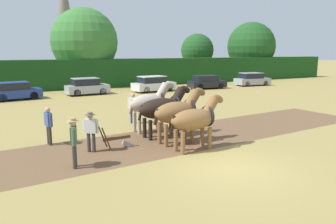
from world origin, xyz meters
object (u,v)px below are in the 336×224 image
(farmer_onlooker_right, at_px, (48,123))
(parked_car_center_right, at_px, (206,82))
(tree_left, at_px, (84,42))
(parked_car_right, at_px, (252,79))
(farmer_beside_team, at_px, (133,106))
(parked_car_center_left, at_px, (87,87))
(farmer_at_plow, at_px, (91,129))
(draft_horse_lead_right, at_px, (178,112))
(parked_car_left, at_px, (15,91))
(draft_horse_lead_left, at_px, (195,119))
(farmer_onlooker_left, at_px, (74,138))
(draft_horse_trail_right, at_px, (150,103))
(draft_horse_trail_left, at_px, (163,108))
(parked_car_center, at_px, (153,84))
(tree_center, at_px, (251,46))
(church_spire, at_px, (65,18))
(plow, at_px, (120,141))
(tree_center_left, at_px, (197,50))

(farmer_onlooker_right, relative_size, parked_car_center_right, 0.40)
(tree_left, distance_m, parked_car_right, 19.93)
(farmer_beside_team, bearing_deg, parked_car_center_left, 49.24)
(farmer_onlooker_right, bearing_deg, farmer_at_plow, -65.10)
(farmer_beside_team, xyz_separation_m, farmer_onlooker_right, (-4.82, -2.33, -0.04))
(draft_horse_lead_right, xyz_separation_m, parked_car_left, (-5.91, 17.58, -0.68))
(draft_horse_lead_left, bearing_deg, farmer_at_plow, 151.82)
(farmer_onlooker_left, bearing_deg, draft_horse_lead_left, 13.45)
(parked_car_center_left, relative_size, parked_car_right, 0.94)
(tree_left, height_order, farmer_at_plow, tree_left)
(draft_horse_trail_right, xyz_separation_m, parked_car_right, (19.66, 14.82, -0.73))
(draft_horse_trail_left, bearing_deg, parked_car_center, 61.84)
(farmer_at_plow, relative_size, farmer_beside_team, 0.95)
(tree_left, distance_m, farmer_onlooker_left, 28.24)
(farmer_at_plow, xyz_separation_m, farmer_onlooker_left, (-0.97, -1.54, 0.11))
(draft_horse_trail_right, bearing_deg, parked_car_center, 59.75)
(tree_center, xyz_separation_m, draft_horse_trail_right, (-27.17, -23.88, -3.23))
(draft_horse_trail_right, bearing_deg, draft_horse_lead_right, -90.05)
(tree_left, height_order, draft_horse_trail_left, tree_left)
(church_spire, relative_size, parked_car_center_left, 4.86)
(church_spire, distance_m, draft_horse_trail_right, 51.86)
(parked_car_center_right, bearing_deg, parked_car_left, -177.37)
(farmer_at_plow, bearing_deg, parked_car_right, -19.06)
(tree_left, bearing_deg, church_spire, 84.21)
(church_spire, height_order, draft_horse_trail_left, church_spire)
(farmer_onlooker_right, distance_m, parked_car_right, 28.88)
(plow, bearing_deg, church_spire, 76.82)
(tree_center, xyz_separation_m, farmer_onlooker_right, (-32.13, -24.16, -3.71))
(tree_center_left, bearing_deg, church_spire, 119.09)
(parked_car_center_right, bearing_deg, parked_car_right, 6.28)
(draft_horse_lead_left, bearing_deg, church_spire, 79.87)
(plow, relative_size, parked_car_center_left, 0.38)
(tree_center_left, height_order, tree_center, tree_center)
(farmer_onlooker_left, bearing_deg, tree_center_left, 66.31)
(tree_center, height_order, draft_horse_lead_right, tree_center)
(draft_horse_lead_right, bearing_deg, tree_center, 39.18)
(draft_horse_lead_right, xyz_separation_m, farmer_onlooker_left, (-4.78, -1.16, -0.34))
(tree_center, xyz_separation_m, farmer_beside_team, (-27.31, -21.83, -3.67))
(farmer_at_plow, bearing_deg, draft_horse_lead_right, -61.00)
(farmer_beside_team, height_order, parked_car_center, farmer_beside_team)
(tree_center, relative_size, parked_car_center, 1.85)
(plow, bearing_deg, draft_horse_trail_right, 36.79)
(plow, height_order, farmer_onlooker_right, farmer_onlooker_right)
(draft_horse_trail_right, bearing_deg, parked_car_center_left, 83.15)
(tree_center_left, distance_m, tree_center, 8.49)
(tree_center, bearing_deg, draft_horse_lead_left, -134.09)
(tree_center_left, bearing_deg, farmer_beside_team, -128.70)
(parked_car_left, bearing_deg, draft_horse_lead_right, -81.49)
(farmer_beside_team, bearing_deg, draft_horse_lead_left, -123.66)
(tree_center_left, relative_size, parked_car_center_left, 1.62)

